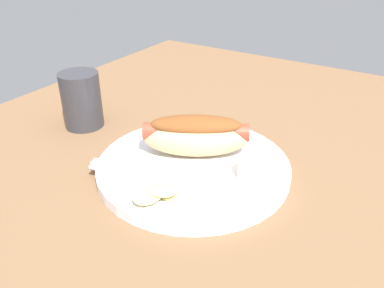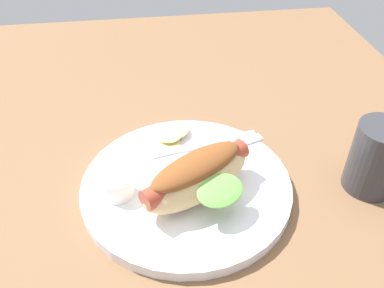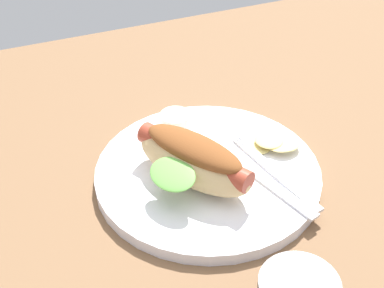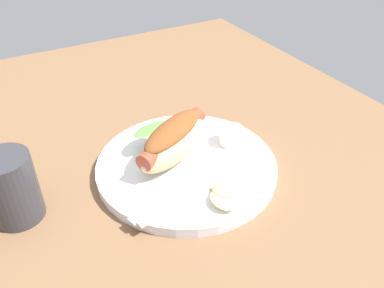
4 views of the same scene
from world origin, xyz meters
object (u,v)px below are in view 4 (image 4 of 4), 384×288
object	(u,v)px
fork	(186,199)
knife	(170,196)
chips_pile	(224,192)
hot_dog	(171,139)
sauce_ramekin	(231,136)
drinking_cup	(11,188)
plate	(187,166)

from	to	relation	value
fork	knife	distance (cm)	2.20
chips_pile	fork	bearing A→B (deg)	-110.65
hot_dog	sauce_ramekin	world-z (taller)	hot_dog
hot_dog	drinking_cup	world-z (taller)	drinking_cup
knife	drinking_cup	world-z (taller)	drinking_cup
drinking_cup	knife	bearing A→B (deg)	66.26
sauce_ramekin	fork	distance (cm)	15.42
plate	chips_pile	bearing A→B (deg)	5.45
chips_pile	hot_dog	bearing A→B (deg)	-168.92
knife	drinking_cup	bearing A→B (deg)	139.72
plate	hot_dog	bearing A→B (deg)	-149.79
plate	knife	size ratio (longest dim) A/B	1.99
hot_dog	fork	world-z (taller)	hot_dog
knife	chips_pile	size ratio (longest dim) A/B	1.85
sauce_ramekin	chips_pile	size ratio (longest dim) A/B	0.53
sauce_ramekin	fork	size ratio (longest dim) A/B	0.25
hot_dog	fork	xyz separation A→B (cm)	(9.75, -2.70, -3.06)
hot_dog	chips_pile	distance (cm)	12.12
hot_dog	drinking_cup	size ratio (longest dim) A/B	1.69
hot_dog	knife	xyz separation A→B (cm)	(8.21, -4.27, -3.08)
sauce_ramekin	knife	distance (cm)	16.06
knife	chips_pile	world-z (taller)	chips_pile
sauce_ramekin	drinking_cup	xyz separation A→B (cm)	(-1.59, -33.47, 1.90)
hot_dog	sauce_ramekin	distance (cm)	10.52
fork	chips_pile	distance (cm)	5.34
sauce_ramekin	fork	world-z (taller)	sauce_ramekin
plate	chips_pile	distance (cm)	9.39
fork	drinking_cup	world-z (taller)	drinking_cup
plate	chips_pile	size ratio (longest dim) A/B	3.68
knife	sauce_ramekin	bearing A→B (deg)	8.37
plate	fork	xyz separation A→B (cm)	(7.35, -4.09, 1.00)
fork	chips_pile	xyz separation A→B (cm)	(1.88, 4.98, 0.49)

